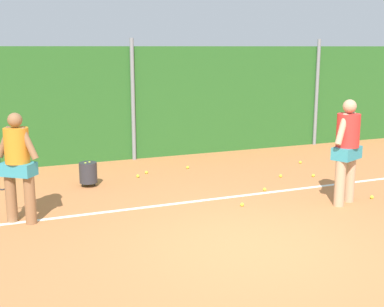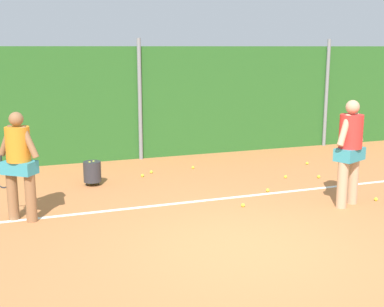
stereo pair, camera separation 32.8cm
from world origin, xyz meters
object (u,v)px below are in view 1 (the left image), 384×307
Objects in this scene: tennis_ball_1 at (138,176)px; tennis_ball_8 at (350,166)px; tennis_ball_3 at (300,162)px; player_foreground_near at (347,146)px; tennis_ball_11 at (146,172)px; tennis_ball_9 at (188,167)px; player_midcourt at (18,162)px; ball_hopper at (88,172)px; tennis_ball_10 at (265,189)px; tennis_ball_0 at (242,205)px; tennis_ball_7 at (372,197)px; tennis_ball_4 at (281,176)px; tennis_ball_12 at (313,175)px.

tennis_ball_8 is (4.94, -0.96, 0.00)m from tennis_ball_1.
tennis_ball_3 is 1.17m from tennis_ball_8.
tennis_ball_11 is at bearing -76.21° from player_foreground_near.
tennis_ball_8 is at bearing -19.73° from tennis_ball_9.
tennis_ball_9 is (3.86, 2.44, -0.97)m from player_midcourt.
ball_hopper is 7.78× the size of tennis_ball_10.
tennis_ball_8 and tennis_ball_11 have the same top height.
tennis_ball_0 is 2.53m from tennis_ball_7.
player_midcourt is at bearing 170.08° from tennis_ball_7.
player_foreground_near is 2.31m from tennis_ball_4.
tennis_ball_7 is 1.00× the size of tennis_ball_9.
tennis_ball_4 is 2.04m from tennis_ball_8.
tennis_ball_10 is at bearing -140.51° from player_midcourt.
tennis_ball_9 is (-2.76, 0.52, 0.00)m from tennis_ball_3.
tennis_ball_7 is at bearing -11.44° from tennis_ball_0.
tennis_ball_9 is at bearing 14.81° from tennis_ball_1.
tennis_ball_11 is at bearing 165.50° from tennis_ball_8.
tennis_ball_7 is at bearing -70.05° from tennis_ball_4.
tennis_ball_1 is 1.00× the size of tennis_ball_11.
ball_hopper is at bearing -164.83° from tennis_ball_9.
tennis_ball_9 is 1.00× the size of tennis_ball_10.
tennis_ball_3 is (4.07, -0.17, 0.00)m from tennis_ball_1.
tennis_ball_9 is at bearing 107.63° from tennis_ball_10.
player_midcourt is 3.50× the size of ball_hopper.
player_midcourt is 4.70m from tennis_ball_10.
tennis_ball_10 is (-2.90, -1.01, 0.00)m from tennis_ball_8.
tennis_ball_8 is at bearing 19.16° from tennis_ball_10.
tennis_ball_9 and tennis_ball_12 have the same top height.
tennis_ball_9 is at bearing 169.39° from tennis_ball_3.
tennis_ball_11 is (1.40, 0.57, -0.26)m from ball_hopper.
tennis_ball_4 is (-0.06, 2.07, -1.04)m from player_foreground_near.
tennis_ball_10 is (0.87, 0.71, 0.00)m from tennis_ball_0.
tennis_ball_3 is at bearing -133.97° from player_foreground_near.
player_midcourt is 6.96m from tennis_ball_3.
tennis_ball_12 is (-0.05, 1.79, 0.00)m from tennis_ball_7.
ball_hopper reaches higher than tennis_ball_4.
player_midcourt reaches higher than tennis_ball_4.
tennis_ball_3 is at bearing -6.34° from tennis_ball_11.
player_midcourt is 27.22× the size of tennis_ball_0.
tennis_ball_4 and tennis_ball_12 have the same top height.
player_midcourt reaches higher than tennis_ball_10.
tennis_ball_3 is at bearing 81.97° from tennis_ball_7.
tennis_ball_9 is (1.30, 0.34, 0.00)m from tennis_ball_1.
tennis_ball_1 is 1.00× the size of tennis_ball_10.
tennis_ball_4 is 1.00× the size of tennis_ball_10.
tennis_ball_4 and tennis_ball_10 have the same top height.
tennis_ball_3 is at bearing 41.49° from tennis_ball_10.
tennis_ball_0 is 2.92m from tennis_ball_1.
player_midcourt reaches higher than tennis_ball_9.
tennis_ball_10 is at bearing -43.97° from tennis_ball_1.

